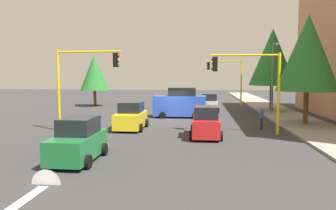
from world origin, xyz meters
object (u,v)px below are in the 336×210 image
object	(u,v)px
traffic_signal_far_left	(227,74)
street_lamp_curbside	(273,71)
traffic_signal_near_left	(250,77)
tree_roadside_mid	(272,57)
car_red	(206,123)
traffic_signal_near_right	(83,74)
delivery_van_blue	(180,104)
tree_roadside_near	(308,53)
car_white	(209,104)
tree_opposite_side	(94,73)
pedestrian_crossing	(262,117)
car_yellow	(131,117)
car_green	(78,141)

from	to	relation	value
traffic_signal_far_left	street_lamp_curbside	world-z (taller)	street_lamp_curbside
traffic_signal_near_left	tree_roadside_mid	size ratio (longest dim) A/B	0.60
car_red	traffic_signal_near_right	bearing A→B (deg)	-99.79
delivery_van_blue	tree_roadside_near	bearing A→B (deg)	68.16
tree_roadside_near	car_white	distance (m)	12.31
tree_opposite_side	tree_roadside_near	bearing A→B (deg)	56.93
pedestrian_crossing	car_yellow	bearing A→B (deg)	-85.29
tree_roadside_near	delivery_van_blue	world-z (taller)	tree_roadside_near
pedestrian_crossing	traffic_signal_far_left	bearing A→B (deg)	-176.60
delivery_van_blue	pedestrian_crossing	size ratio (longest dim) A/B	2.82
traffic_signal_near_left	car_yellow	bearing A→B (deg)	-97.36
delivery_van_blue	car_white	distance (m)	5.62
delivery_van_blue	car_green	world-z (taller)	delivery_van_blue
car_red	tree_opposite_side	bearing A→B (deg)	-144.71
traffic_signal_near_right	car_white	bearing A→B (deg)	144.89
car_red	pedestrian_crossing	size ratio (longest dim) A/B	2.19
traffic_signal_near_right	tree_opposite_side	xyz separation A→B (m)	(-18.00, -5.30, 0.24)
car_yellow	car_white	world-z (taller)	same
traffic_signal_near_left	tree_roadside_mid	distance (m)	14.80
tree_opposite_side	delivery_van_blue	bearing A→B (deg)	49.04
car_yellow	pedestrian_crossing	bearing A→B (deg)	94.71
traffic_signal_near_right	tree_roadside_near	xyz separation A→B (m)	(-4.00, 16.20, 1.58)
tree_roadside_near	car_white	world-z (taller)	tree_roadside_near
tree_roadside_mid	tree_opposite_side	bearing A→B (deg)	-100.78
car_green	pedestrian_crossing	bearing A→B (deg)	134.13
tree_roadside_mid	car_yellow	xyz separation A→B (m)	(12.94, -12.59, -4.97)
traffic_signal_far_left	street_lamp_curbside	size ratio (longest dim) A/B	0.83
street_lamp_curbside	car_white	size ratio (longest dim) A/B	1.85
car_yellow	car_white	xyz separation A→B (m)	(-11.78, 5.92, -0.00)
traffic_signal_near_left	tree_roadside_mid	xyz separation A→B (m)	(-14.00, 4.35, 2.05)
street_lamp_curbside	tree_roadside_near	world-z (taller)	tree_roadside_near
traffic_signal_near_left	tree_roadside_near	bearing A→B (deg)	129.50
traffic_signal_near_right	tree_opposite_side	distance (m)	18.77
car_green	car_yellow	bearing A→B (deg)	176.77
tree_roadside_mid	delivery_van_blue	distance (m)	12.12
traffic_signal_near_right	tree_roadside_mid	world-z (taller)	tree_roadside_mid
traffic_signal_near_right	car_red	xyz separation A→B (m)	(1.46, 8.47, -3.11)
tree_roadside_near	traffic_signal_near_left	bearing A→B (deg)	-50.50
traffic_signal_near_left	delivery_van_blue	bearing A→B (deg)	-147.35
tree_roadside_mid	car_yellow	bearing A→B (deg)	-44.21
traffic_signal_near_right	car_green	world-z (taller)	traffic_signal_near_right
traffic_signal_near_right	street_lamp_curbside	world-z (taller)	street_lamp_curbside
traffic_signal_near_left	car_white	size ratio (longest dim) A/B	1.42
traffic_signal_far_left	tree_roadside_mid	distance (m)	7.57
car_yellow	traffic_signal_near_left	bearing A→B (deg)	82.64
car_red	street_lamp_curbside	bearing A→B (deg)	149.88
tree_roadside_near	car_yellow	distance (m)	14.21
traffic_signal_near_left	car_yellow	world-z (taller)	traffic_signal_near_left
traffic_signal_near_right	traffic_signal_far_left	xyz separation A→B (m)	(-20.00, 11.42, 0.11)
tree_roadside_near	delivery_van_blue	xyz separation A→B (m)	(-4.00, -9.98, -4.30)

